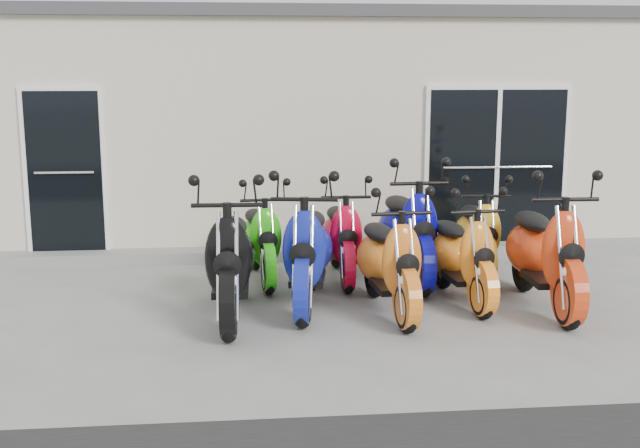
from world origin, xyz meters
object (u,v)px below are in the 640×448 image
Objects in this scene: scooter_front_orange_a at (389,247)px; scooter_front_black at (230,244)px; scooter_front_orange_b at (462,243)px; scooter_back_green at (260,228)px; scooter_front_red at (546,237)px; scooter_back_red at (342,225)px; scooter_front_blue at (308,236)px; scooter_back_yellow at (478,223)px; scooter_back_blue at (408,217)px.

scooter_front_black is at bearing 175.49° from scooter_front_orange_a.
scooter_front_orange_b is (0.86, 0.32, -0.04)m from scooter_front_orange_a.
scooter_back_green is (0.34, 1.45, -0.13)m from scooter_front_black.
scooter_front_red reaches higher than scooter_back_red.
scooter_front_orange_a reaches higher than scooter_front_orange_b.
scooter_back_yellow is at bearing 35.62° from scooter_front_blue.
scooter_back_green is 1.77m from scooter_back_blue.
scooter_front_black reaches higher than scooter_back_blue.
scooter_front_blue is 1.16× the size of scooter_back_red.
scooter_front_orange_b is 2.43m from scooter_back_green.
scooter_front_blue is 1.22m from scooter_back_green.
scooter_front_orange_b is at bearing 15.20° from scooter_front_orange_a.
scooter_back_blue is (1.76, -0.17, 0.12)m from scooter_back_green.
scooter_front_black reaches higher than scooter_front_red.
scooter_back_yellow is (0.92, 0.16, -0.12)m from scooter_back_blue.
scooter_back_blue is at bearing 45.20° from scooter_front_blue.
scooter_front_red is 1.19× the size of scooter_back_green.
scooter_front_orange_b is (1.68, 0.00, -0.10)m from scooter_front_blue.
scooter_back_blue is 1.18× the size of scooter_back_yellow.
scooter_front_black is 3.33m from scooter_front_red.
scooter_back_green is (-2.99, 1.42, -0.13)m from scooter_front_red.
scooter_front_blue is at bearing 174.89° from scooter_front_red.
scooter_back_green is at bearing 172.43° from scooter_back_blue.
scooter_front_orange_b is 0.89m from scooter_front_red.
scooter_front_orange_a is 1.05× the size of scooter_front_orange_b.
scooter_back_blue is at bearing 64.86° from scooter_front_orange_a.
scooter_back_blue reaches higher than scooter_back_red.
scooter_front_blue is 1.21m from scooter_back_red.
scooter_front_blue is at bearing -73.24° from scooter_back_green.
scooter_front_red is 3.31m from scooter_back_green.
scooter_front_black is 1.01× the size of scooter_back_blue.
scooter_front_orange_b is at bearing 161.50° from scooter_front_red.
scooter_back_red is at bearing 146.84° from scooter_front_red.
scooter_back_yellow is at bearing 1.00° from scooter_back_red.
scooter_back_blue is at bearing -11.79° from scooter_back_green.
scooter_back_blue is at bearing -10.40° from scooter_back_red.
scooter_back_yellow reaches higher than scooter_back_green.
scooter_back_red is at bearing 74.17° from scooter_front_blue.
scooter_back_green is 2.68m from scooter_back_yellow.
scooter_front_red is at bearing -47.75° from scooter_back_blue.
scooter_back_green is 0.98m from scooter_back_red.
scooter_front_red reaches higher than scooter_back_yellow.
scooter_back_blue is (-1.22, 1.25, -0.00)m from scooter_front_red.
scooter_front_orange_b reaches higher than scooter_back_green.
scooter_back_blue is (0.78, -0.15, 0.11)m from scooter_back_red.
scooter_front_black is at bearing -178.15° from scooter_front_orange_b.
scooter_back_green is at bearing 121.92° from scooter_front_blue.
scooter_front_orange_b is (2.50, 0.33, -0.11)m from scooter_front_black.
scooter_back_green is at bearing 179.56° from scooter_back_red.
scooter_front_black is 1.11× the size of scooter_front_orange_a.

